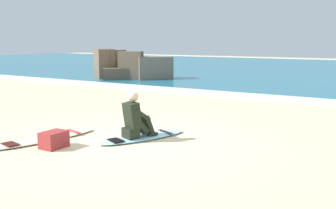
% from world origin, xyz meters
% --- Properties ---
extents(ground_plane, '(80.00, 80.00, 0.00)m').
position_xyz_m(ground_plane, '(0.00, 0.00, 0.00)').
color(ground_plane, beige).
extents(sea, '(80.00, 28.00, 0.10)m').
position_xyz_m(sea, '(0.00, 20.71, 0.05)').
color(sea, teal).
rests_on(sea, ground).
extents(breaking_foam, '(80.00, 0.90, 0.11)m').
position_xyz_m(breaking_foam, '(0.00, 7.01, 0.06)').
color(breaking_foam, white).
rests_on(breaking_foam, ground).
extents(surfboard_main, '(1.27, 2.09, 0.08)m').
position_xyz_m(surfboard_main, '(0.24, 0.23, 0.04)').
color(surfboard_main, '#9ED1E5').
rests_on(surfboard_main, ground).
extents(surfer_seated, '(0.56, 0.77, 0.95)m').
position_xyz_m(surfer_seated, '(0.17, 0.07, 0.44)').
color(surfer_seated, black).
rests_on(surfer_seated, surfboard_main).
extents(surfboard_spare_near, '(0.98, 2.44, 0.08)m').
position_xyz_m(surfboard_spare_near, '(-1.42, -0.91, 0.04)').
color(surfboard_spare_near, '#EFE5C6').
rests_on(surfboard_spare_near, ground).
extents(rock_outcrop_distant, '(4.38, 2.98, 1.58)m').
position_xyz_m(rock_outcrop_distant, '(-7.47, 9.52, 0.66)').
color(rock_outcrop_distant, '#756656').
rests_on(rock_outcrop_distant, ground).
extents(beach_bag, '(0.36, 0.48, 0.32)m').
position_xyz_m(beach_bag, '(-0.83, -1.23, 0.16)').
color(beach_bag, maroon).
rests_on(beach_bag, ground).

